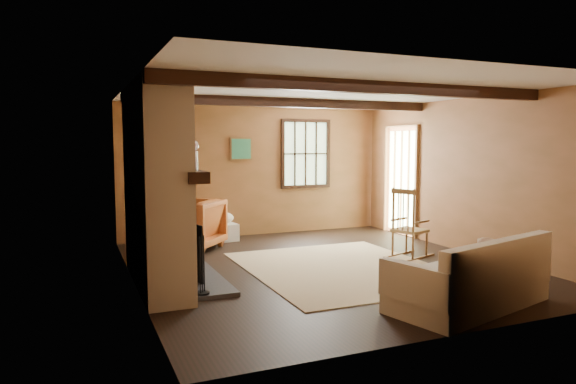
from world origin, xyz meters
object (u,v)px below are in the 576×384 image
laundry_basket (222,232)px  armchair (191,224)px  fireplace (157,193)px  sofa (473,282)px  rocking_chair (408,228)px

laundry_basket → armchair: 0.84m
fireplace → sofa: (2.87, -2.18, -0.84)m
laundry_basket → armchair: armchair is taller
fireplace → sofa: 3.70m
sofa → laundry_basket: size_ratio=3.99×
fireplace → laundry_basket: bearing=58.5°
fireplace → rocking_chair: size_ratio=2.29×
fireplace → rocking_chair: (3.66, 0.02, -0.66)m
rocking_chair → laundry_basket: rocking_chair is taller
rocking_chair → laundry_basket: bearing=24.0°
rocking_chair → armchair: (-2.86, 1.86, -0.04)m
rocking_chair → armchair: 3.41m
fireplace → laundry_basket: 2.93m
sofa → armchair: (-2.06, 4.06, 0.14)m
rocking_chair → armchair: rocking_chair is taller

